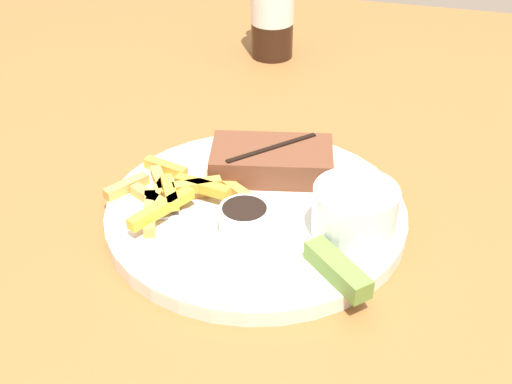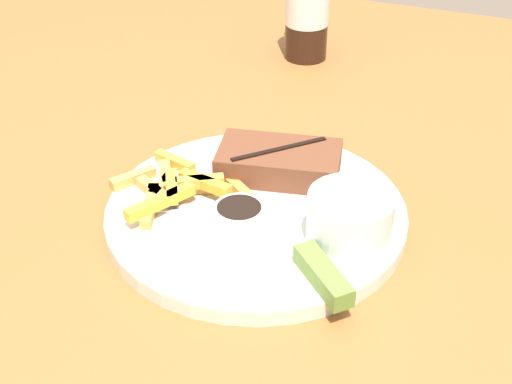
{
  "view_description": "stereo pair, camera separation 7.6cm",
  "coord_description": "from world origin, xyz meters",
  "px_view_note": "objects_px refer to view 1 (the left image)",
  "views": [
    {
      "loc": [
        0.16,
        -0.61,
        1.23
      ],
      "look_at": [
        0.0,
        0.0,
        0.8
      ],
      "focal_mm": 50.0,
      "sensor_mm": 36.0,
      "label": 1
    },
    {
      "loc": [
        0.23,
        -0.58,
        1.23
      ],
      "look_at": [
        0.0,
        0.0,
        0.8
      ],
      "focal_mm": 50.0,
      "sensor_mm": 36.0,
      "label": 2
    }
  ],
  "objects_px": {
    "dipping_sauce_cup": "(248,220)",
    "steak_portion": "(273,161)",
    "coleslaw_cup": "(355,209)",
    "pickle_spear": "(338,269)",
    "fork_utensil": "(176,214)",
    "beer_bottle": "(272,1)",
    "dinner_plate": "(256,214)"
  },
  "relations": [
    {
      "from": "coleslaw_cup",
      "to": "steak_portion",
      "type": "bearing_deg",
      "value": 139.5
    },
    {
      "from": "steak_portion",
      "to": "dipping_sauce_cup",
      "type": "distance_m",
      "value": 0.12
    },
    {
      "from": "coleslaw_cup",
      "to": "fork_utensil",
      "type": "xyz_separation_m",
      "value": [
        -0.19,
        -0.02,
        -0.03
      ]
    },
    {
      "from": "steak_portion",
      "to": "pickle_spear",
      "type": "height_order",
      "value": "steak_portion"
    },
    {
      "from": "fork_utensil",
      "to": "beer_bottle",
      "type": "xyz_separation_m",
      "value": [
        -0.01,
        0.48,
        0.07
      ]
    },
    {
      "from": "dipping_sauce_cup",
      "to": "steak_portion",
      "type": "bearing_deg",
      "value": 91.09
    },
    {
      "from": "coleslaw_cup",
      "to": "beer_bottle",
      "type": "distance_m",
      "value": 0.5
    },
    {
      "from": "coleslaw_cup",
      "to": "dipping_sauce_cup",
      "type": "xyz_separation_m",
      "value": [
        -0.1,
        -0.03,
        -0.01
      ]
    },
    {
      "from": "dinner_plate",
      "to": "pickle_spear",
      "type": "height_order",
      "value": "pickle_spear"
    },
    {
      "from": "coleslaw_cup",
      "to": "pickle_spear",
      "type": "distance_m",
      "value": 0.08
    },
    {
      "from": "coleslaw_cup",
      "to": "pickle_spear",
      "type": "bearing_deg",
      "value": -93.76
    },
    {
      "from": "fork_utensil",
      "to": "beer_bottle",
      "type": "height_order",
      "value": "beer_bottle"
    },
    {
      "from": "steak_portion",
      "to": "dipping_sauce_cup",
      "type": "xyz_separation_m",
      "value": [
        0.0,
        -0.12,
        0.0
      ]
    },
    {
      "from": "dipping_sauce_cup",
      "to": "fork_utensil",
      "type": "height_order",
      "value": "dipping_sauce_cup"
    },
    {
      "from": "dinner_plate",
      "to": "fork_utensil",
      "type": "relative_size",
      "value": 2.58
    },
    {
      "from": "dinner_plate",
      "to": "pickle_spear",
      "type": "bearing_deg",
      "value": -41.55
    },
    {
      "from": "dinner_plate",
      "to": "beer_bottle",
      "type": "relative_size",
      "value": 1.3
    },
    {
      "from": "coleslaw_cup",
      "to": "fork_utensil",
      "type": "height_order",
      "value": "coleslaw_cup"
    },
    {
      "from": "steak_portion",
      "to": "beer_bottle",
      "type": "height_order",
      "value": "beer_bottle"
    },
    {
      "from": "dinner_plate",
      "to": "dipping_sauce_cup",
      "type": "bearing_deg",
      "value": -85.64
    },
    {
      "from": "dinner_plate",
      "to": "beer_bottle",
      "type": "bearing_deg",
      "value": 101.35
    },
    {
      "from": "pickle_spear",
      "to": "fork_utensil",
      "type": "bearing_deg",
      "value": 163.15
    },
    {
      "from": "beer_bottle",
      "to": "pickle_spear",
      "type": "bearing_deg",
      "value": -70.18
    },
    {
      "from": "pickle_spear",
      "to": "coleslaw_cup",
      "type": "bearing_deg",
      "value": 86.24
    },
    {
      "from": "dipping_sauce_cup",
      "to": "pickle_spear",
      "type": "relative_size",
      "value": 0.7
    },
    {
      "from": "coleslaw_cup",
      "to": "pickle_spear",
      "type": "height_order",
      "value": "coleslaw_cup"
    },
    {
      "from": "pickle_spear",
      "to": "fork_utensil",
      "type": "xyz_separation_m",
      "value": [
        -0.18,
        0.06,
        -0.01
      ]
    },
    {
      "from": "pickle_spear",
      "to": "beer_bottle",
      "type": "height_order",
      "value": "beer_bottle"
    },
    {
      "from": "dinner_plate",
      "to": "steak_portion",
      "type": "xyz_separation_m",
      "value": [
        0.0,
        0.07,
        0.03
      ]
    },
    {
      "from": "coleslaw_cup",
      "to": "fork_utensil",
      "type": "relative_size",
      "value": 0.68
    },
    {
      "from": "steak_portion",
      "to": "coleslaw_cup",
      "type": "xyz_separation_m",
      "value": [
        0.11,
        -0.09,
        0.01
      ]
    },
    {
      "from": "pickle_spear",
      "to": "beer_bottle",
      "type": "distance_m",
      "value": 0.57
    }
  ]
}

